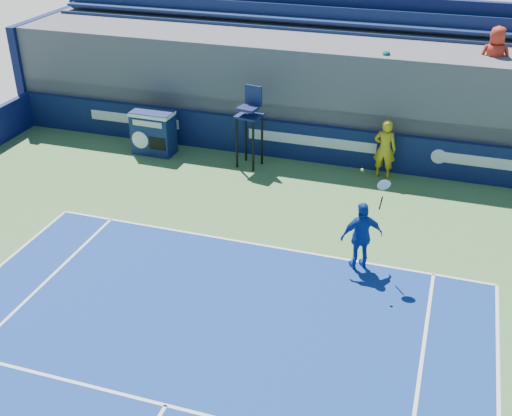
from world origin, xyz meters
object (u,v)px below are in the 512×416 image
(umpire_chair, at_px, (250,119))
(match_clock, at_px, (153,131))
(tennis_player, at_px, (362,236))
(ball_person, at_px, (385,149))

(umpire_chair, bearing_deg, match_clock, -179.32)
(match_clock, bearing_deg, tennis_player, -31.48)
(ball_person, height_order, umpire_chair, umpire_chair)
(umpire_chair, bearing_deg, tennis_player, -47.55)
(umpire_chair, distance_m, tennis_player, 6.19)
(ball_person, bearing_deg, tennis_player, 94.53)
(match_clock, bearing_deg, umpire_chair, 0.68)
(match_clock, xyz_separation_m, tennis_player, (7.35, -4.50, 0.11))
(ball_person, bearing_deg, umpire_chair, 8.44)
(ball_person, distance_m, tennis_player, 4.95)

